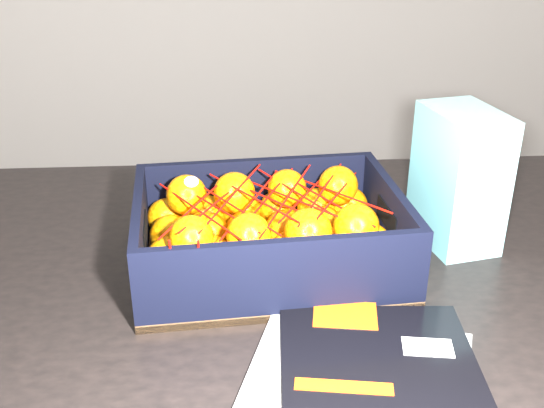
{
  "coord_description": "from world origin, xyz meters",
  "views": [
    {
      "loc": [
        -0.2,
        -0.64,
        1.22
      ],
      "look_at": [
        -0.09,
        0.11,
        0.86
      ],
      "focal_mm": 43.15,
      "sensor_mm": 36.0,
      "label": 1
    }
  ],
  "objects": [
    {
      "name": "clementine_heap",
      "position": [
        -0.09,
        0.14,
        0.8
      ],
      "size": [
        0.33,
        0.25,
        0.11
      ],
      "color": "orange",
      "rests_on": "produce_crate"
    },
    {
      "name": "magazine_stack",
      "position": [
        -0.03,
        -0.14,
        0.76
      ],
      "size": [
        0.32,
        0.34,
        0.02
      ],
      "color": "beige",
      "rests_on": "table"
    },
    {
      "name": "produce_crate",
      "position": [
        -0.09,
        0.14,
        0.78
      ],
      "size": [
        0.36,
        0.27,
        0.11
      ],
      "color": "brown",
      "rests_on": "table"
    },
    {
      "name": "mesh_net",
      "position": [
        -0.1,
        0.13,
        0.85
      ],
      "size": [
        0.29,
        0.24,
        0.09
      ],
      "color": "red",
      "rests_on": "clementine_heap"
    },
    {
      "name": "retail_carton",
      "position": [
        0.19,
        0.17,
        0.85
      ],
      "size": [
        0.1,
        0.14,
        0.2
      ],
      "primitive_type": "cube",
      "rotation": [
        0.0,
        0.0,
        0.12
      ],
      "color": "white",
      "rests_on": "table"
    },
    {
      "name": "table",
      "position": [
        -0.04,
        0.12,
        0.65
      ],
      "size": [
        1.26,
        0.89,
        0.75
      ],
      "color": "black",
      "rests_on": "ground"
    }
  ]
}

